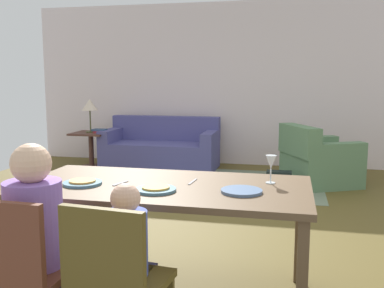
{
  "coord_description": "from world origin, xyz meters",
  "views": [
    {
      "loc": [
        0.92,
        -3.8,
        1.43
      ],
      "look_at": [
        0.05,
        0.09,
        0.85
      ],
      "focal_mm": 41.36,
      "sensor_mm": 36.0,
      "label": 1
    }
  ],
  "objects_px": {
    "armchair": "(317,162)",
    "book_lower": "(101,132)",
    "handbag": "(279,181)",
    "couch": "(161,149)",
    "person_child": "(130,275)",
    "plate_near_woman": "(242,191)",
    "dining_chair_man": "(20,269)",
    "book_upper": "(99,130)",
    "wine_glass": "(271,163)",
    "person_man": "(40,252)",
    "dining_table": "(164,195)",
    "table_lamp": "(90,106)",
    "side_table": "(91,145)",
    "plate_near_child": "(156,190)",
    "dining_chair_child": "(115,278)",
    "plate_near_man": "(82,183)"
  },
  "relations": [
    {
      "from": "plate_near_child",
      "to": "book_upper",
      "type": "xyz_separation_m",
      "value": [
        -2.23,
        4.12,
        -0.15
      ]
    },
    {
      "from": "plate_near_child",
      "to": "dining_table",
      "type": "bearing_deg",
      "value": 90.0
    },
    {
      "from": "armchair",
      "to": "handbag",
      "type": "height_order",
      "value": "armchair"
    },
    {
      "from": "dining_chair_child",
      "to": "person_man",
      "type": "bearing_deg",
      "value": 160.89
    },
    {
      "from": "plate_near_woman",
      "to": "dining_chair_man",
      "type": "distance_m",
      "value": 1.29
    },
    {
      "from": "person_child",
      "to": "armchair",
      "type": "xyz_separation_m",
      "value": [
        1.17,
        4.14,
        -0.11
      ]
    },
    {
      "from": "dining_table",
      "to": "plate_near_man",
      "type": "bearing_deg",
      "value": -166.86
    },
    {
      "from": "couch",
      "to": "plate_near_child",
      "type": "bearing_deg",
      "value": -73.84
    },
    {
      "from": "dining_table",
      "to": "table_lamp",
      "type": "height_order",
      "value": "table_lamp"
    },
    {
      "from": "dining_table",
      "to": "plate_near_man",
      "type": "height_order",
      "value": "plate_near_man"
    },
    {
      "from": "plate_near_woman",
      "to": "wine_glass",
      "type": "height_order",
      "value": "wine_glass"
    },
    {
      "from": "person_child",
      "to": "handbag",
      "type": "relative_size",
      "value": 2.89
    },
    {
      "from": "person_man",
      "to": "person_child",
      "type": "xyz_separation_m",
      "value": [
        0.52,
        -0.01,
        -0.08
      ]
    },
    {
      "from": "wine_glass",
      "to": "book_lower",
      "type": "relative_size",
      "value": 0.85
    },
    {
      "from": "armchair",
      "to": "dining_chair_man",
      "type": "bearing_deg",
      "value": -111.33
    },
    {
      "from": "plate_near_child",
      "to": "dining_chair_child",
      "type": "height_order",
      "value": "dining_chair_child"
    },
    {
      "from": "plate_near_woman",
      "to": "person_man",
      "type": "height_order",
      "value": "person_man"
    },
    {
      "from": "plate_near_man",
      "to": "wine_glass",
      "type": "height_order",
      "value": "wine_glass"
    },
    {
      "from": "person_child",
      "to": "side_table",
      "type": "bearing_deg",
      "value": 117.53
    },
    {
      "from": "person_man",
      "to": "person_child",
      "type": "distance_m",
      "value": 0.52
    },
    {
      "from": "handbag",
      "to": "book_upper",
      "type": "bearing_deg",
      "value": 162.39
    },
    {
      "from": "person_child",
      "to": "armchair",
      "type": "distance_m",
      "value": 4.31
    },
    {
      "from": "plate_near_child",
      "to": "wine_glass",
      "type": "xyz_separation_m",
      "value": [
        0.67,
        0.36,
        0.12
      ]
    },
    {
      "from": "dining_chair_child",
      "to": "book_lower",
      "type": "xyz_separation_m",
      "value": [
        -2.17,
        4.71,
        0.1
      ]
    },
    {
      "from": "dining_chair_man",
      "to": "couch",
      "type": "relative_size",
      "value": 0.47
    },
    {
      "from": "plate_near_woman",
      "to": "wine_glass",
      "type": "distance_m",
      "value": 0.34
    },
    {
      "from": "side_table",
      "to": "plate_near_child",
      "type": "bearing_deg",
      "value": -59.85
    },
    {
      "from": "table_lamp",
      "to": "armchair",
      "type": "bearing_deg",
      "value": -6.82
    },
    {
      "from": "plate_near_woman",
      "to": "book_upper",
      "type": "relative_size",
      "value": 1.14
    },
    {
      "from": "table_lamp",
      "to": "plate_near_child",
      "type": "bearing_deg",
      "value": -59.85
    },
    {
      "from": "couch",
      "to": "book_upper",
      "type": "height_order",
      "value": "couch"
    },
    {
      "from": "dining_chair_child",
      "to": "book_upper",
      "type": "relative_size",
      "value": 3.95
    },
    {
      "from": "plate_near_woman",
      "to": "dining_chair_man",
      "type": "xyz_separation_m",
      "value": [
        -1.03,
        -0.72,
        -0.28
      ]
    },
    {
      "from": "plate_near_woman",
      "to": "plate_near_child",
      "type": "bearing_deg",
      "value": -171.15
    },
    {
      "from": "wine_glass",
      "to": "person_child",
      "type": "distance_m",
      "value": 1.16
    },
    {
      "from": "dining_chair_man",
      "to": "person_man",
      "type": "bearing_deg",
      "value": 88.94
    },
    {
      "from": "armchair",
      "to": "book_lower",
      "type": "bearing_deg",
      "value": 173.23
    },
    {
      "from": "plate_near_man",
      "to": "handbag",
      "type": "bearing_deg",
      "value": 69.36
    },
    {
      "from": "dining_table",
      "to": "wine_glass",
      "type": "height_order",
      "value": "wine_glass"
    },
    {
      "from": "dining_chair_man",
      "to": "couch",
      "type": "xyz_separation_m",
      "value": [
        -0.75,
        5.0,
        -0.19
      ]
    },
    {
      "from": "wine_glass",
      "to": "couch",
      "type": "xyz_separation_m",
      "value": [
        -1.93,
        3.99,
        -0.59
      ]
    },
    {
      "from": "person_man",
      "to": "side_table",
      "type": "bearing_deg",
      "value": 112.24
    },
    {
      "from": "side_table",
      "to": "handbag",
      "type": "height_order",
      "value": "side_table"
    },
    {
      "from": "person_man",
      "to": "book_lower",
      "type": "bearing_deg",
      "value": 110.17
    },
    {
      "from": "plate_near_child",
      "to": "plate_near_woman",
      "type": "distance_m",
      "value": 0.52
    },
    {
      "from": "couch",
      "to": "person_child",
      "type": "bearing_deg",
      "value": -75.31
    },
    {
      "from": "book_lower",
      "to": "handbag",
      "type": "bearing_deg",
      "value": -17.06
    },
    {
      "from": "book_lower",
      "to": "book_upper",
      "type": "bearing_deg",
      "value": 138.61
    },
    {
      "from": "person_man",
      "to": "book_lower",
      "type": "height_order",
      "value": "person_man"
    },
    {
      "from": "person_man",
      "to": "plate_near_woman",
      "type": "bearing_deg",
      "value": 28.1
    }
  ]
}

